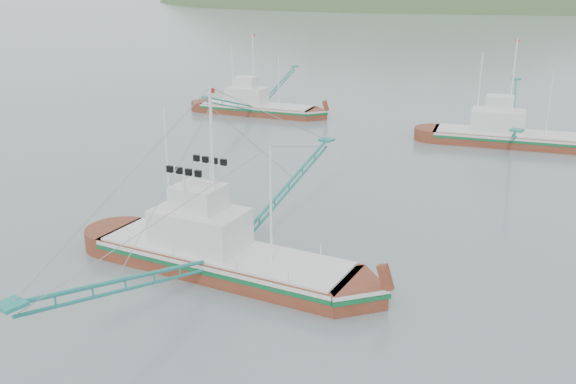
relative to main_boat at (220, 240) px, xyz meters
The scene contains 5 objects.
ground 1.95m from the main_boat, 24.35° to the left, with size 1200.00×1200.00×0.00m, color slate.
main_boat is the anchor object (origin of this frame).
bg_boat_far 39.09m from the main_boat, 85.10° to the left, with size 15.85×26.98×11.26m.
bg_boat_left 44.29m from the main_boat, 127.20° to the left, with size 14.68×25.16×10.40m.
headland_left 402.49m from the main_boat, 116.53° to the left, with size 448.00×308.00×210.00m, color #365129.
Camera 1 is at (23.15, -24.53, 16.13)m, focal length 40.00 mm.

